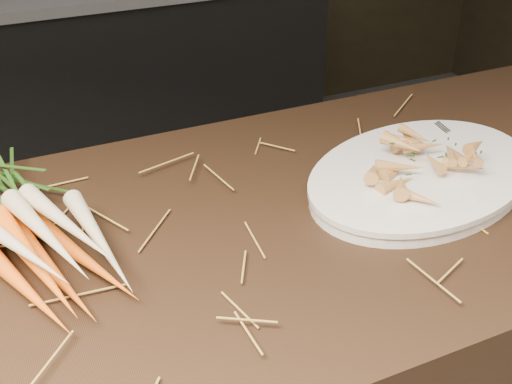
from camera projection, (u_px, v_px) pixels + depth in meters
The scene contains 6 objects.
back_counter at pixel (108, 81), 2.75m from camera, with size 1.82×0.62×0.84m.
straw_bedding at pixel (170, 236), 0.94m from camera, with size 1.40×0.60×0.02m, color #A57B31, non-canonical shape.
root_veg_bunch at pixel (5, 208), 0.93m from camera, with size 0.28×0.51×0.09m.
serving_platter at pixel (420, 177), 1.08m from camera, with size 0.45×0.30×0.02m, color white, non-canonical shape.
roasted_veg_heap at pixel (423, 158), 1.06m from camera, with size 0.22×0.16×0.05m, color #BC8842, non-canonical shape.
serving_fork at pixel (483, 144), 1.15m from camera, with size 0.01×0.17×0.00m, color silver.
Camera 1 is at (-0.21, -0.45, 1.45)m, focal length 45.00 mm.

